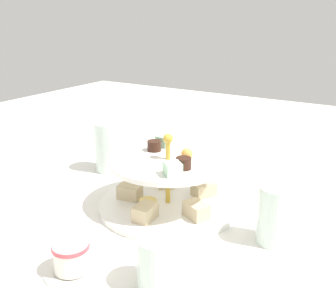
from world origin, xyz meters
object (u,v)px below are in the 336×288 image
(tiered_serving_stand, at_px, (168,187))
(water_glass_mid_back, at_px, (274,215))
(water_glass_tall_right, at_px, (108,147))
(water_glass_short_left, at_px, (158,262))
(teacup_with_saucer, at_px, (72,259))
(butter_knife_right, at_px, (17,218))
(butter_knife_left, at_px, (247,167))

(tiered_serving_stand, distance_m, water_glass_mid_back, 0.23)
(water_glass_tall_right, bearing_deg, tiered_serving_stand, 68.32)
(water_glass_tall_right, bearing_deg, water_glass_short_left, 48.32)
(water_glass_short_left, height_order, teacup_with_saucer, water_glass_short_left)
(water_glass_tall_right, relative_size, teacup_with_saucer, 1.42)
(water_glass_tall_right, distance_m, water_glass_short_left, 0.48)
(butter_knife_right, height_order, water_glass_mid_back, water_glass_mid_back)
(water_glass_short_left, xyz_separation_m, butter_knife_right, (-0.02, -0.35, -0.04))
(water_glass_short_left, height_order, water_glass_mid_back, water_glass_mid_back)
(water_glass_tall_right, relative_size, water_glass_mid_back, 1.19)
(butter_knife_right, bearing_deg, tiered_serving_stand, 82.09)
(water_glass_tall_right, distance_m, water_glass_mid_back, 0.48)
(butter_knife_left, bearing_deg, butter_knife_right, 63.09)
(tiered_serving_stand, relative_size, butter_knife_right, 1.72)
(tiered_serving_stand, relative_size, water_glass_short_left, 3.55)
(teacup_with_saucer, xyz_separation_m, butter_knife_left, (-0.57, 0.08, -0.02))
(butter_knife_left, height_order, butter_knife_right, same)
(butter_knife_left, xyz_separation_m, water_glass_mid_back, (0.32, 0.17, 0.05))
(butter_knife_left, height_order, water_glass_mid_back, water_glass_mid_back)
(tiered_serving_stand, xyz_separation_m, butter_knife_left, (-0.30, 0.06, -0.04))
(water_glass_mid_back, bearing_deg, tiered_serving_stand, -94.38)
(teacup_with_saucer, height_order, butter_knife_right, teacup_with_saucer)
(water_glass_tall_right, bearing_deg, teacup_with_saucer, 31.80)
(tiered_serving_stand, bearing_deg, water_glass_mid_back, 85.62)
(butter_knife_left, bearing_deg, tiered_serving_stand, 81.48)
(tiered_serving_stand, relative_size, butter_knife_left, 1.72)
(water_glass_short_left, distance_m, teacup_with_saucer, 0.14)
(water_glass_short_left, relative_size, butter_knife_right, 0.48)
(water_glass_tall_right, height_order, teacup_with_saucer, water_glass_tall_right)
(water_glass_tall_right, height_order, butter_knife_right, water_glass_tall_right)
(teacup_with_saucer, distance_m, butter_knife_left, 0.57)
(water_glass_short_left, bearing_deg, butter_knife_right, -93.79)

